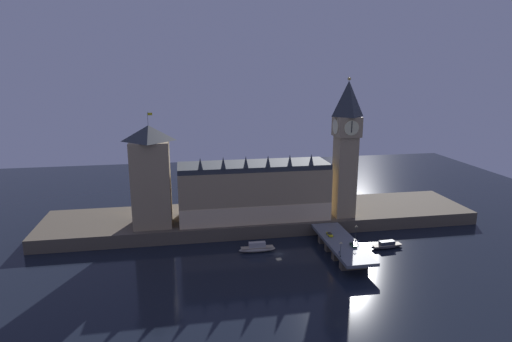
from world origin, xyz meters
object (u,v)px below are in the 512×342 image
object	(u,v)px
clock_tower	(346,145)
boat_upstream	(257,248)
car_southbound_lead	(353,245)
car_northbound_lead	(330,234)
street_lamp_near	(341,248)
pedestrian_mid_walk	(358,242)
pedestrian_near_rail	(339,252)
street_lamp_mid	(356,231)
victoria_tower	(151,176)
boat_downstream	(387,245)

from	to	relation	value
clock_tower	boat_upstream	size ratio (longest dim) A/B	4.20
car_southbound_lead	boat_upstream	xyz separation A→B (m)	(-38.83, 14.60, -4.96)
car_northbound_lead	boat_upstream	xyz separation A→B (m)	(-32.91, 1.50, -4.92)
clock_tower	street_lamp_near	distance (m)	59.68
boat_upstream	street_lamp_near	bearing A→B (deg)	-38.61
clock_tower	car_southbound_lead	xyz separation A→B (m)	(-9.47, -37.10, -36.26)
car_southbound_lead	pedestrian_mid_walk	distance (m)	3.62
pedestrian_near_rail	street_lamp_mid	bearing A→B (deg)	45.35
car_southbound_lead	clock_tower	bearing A→B (deg)	75.68
boat_upstream	car_southbound_lead	bearing A→B (deg)	-20.61
clock_tower	street_lamp_near	bearing A→B (deg)	-112.12
victoria_tower	car_northbound_lead	size ratio (longest dim) A/B	11.62
pedestrian_mid_walk	street_lamp_mid	distance (m)	4.99
boat_upstream	car_northbound_lead	bearing A→B (deg)	-2.61
car_northbound_lead	boat_downstream	distance (m)	26.67
car_southbound_lead	street_lamp_near	distance (m)	13.34
clock_tower	boat_upstream	xyz separation A→B (m)	(-48.30, -22.50, -41.22)
pedestrian_near_rail	pedestrian_mid_walk	size ratio (longest dim) A/B	0.93
pedestrian_mid_walk	pedestrian_near_rail	bearing A→B (deg)	-143.57
pedestrian_near_rail	boat_upstream	bearing A→B (deg)	144.64
street_lamp_near	victoria_tower	bearing A→B (deg)	146.48
pedestrian_near_rail	clock_tower	bearing A→B (deg)	67.26
street_lamp_near	pedestrian_near_rail	bearing A→B (deg)	80.31
street_lamp_near	boat_downstream	world-z (taller)	street_lamp_near
boat_downstream	pedestrian_mid_walk	bearing A→B (deg)	-159.04
clock_tower	street_lamp_mid	world-z (taller)	clock_tower
street_lamp_near	boat_upstream	size ratio (longest dim) A/B	0.39
car_northbound_lead	boat_upstream	world-z (taller)	car_northbound_lead
pedestrian_near_rail	street_lamp_mid	distance (m)	17.74
car_northbound_lead	pedestrian_mid_walk	size ratio (longest dim) A/B	2.49
victoria_tower	pedestrian_mid_walk	distance (m)	98.81
car_northbound_lead	car_southbound_lead	distance (m)	14.37
victoria_tower	boat_upstream	distance (m)	60.28
victoria_tower	car_northbound_lead	world-z (taller)	victoria_tower
pedestrian_mid_walk	boat_upstream	xyz separation A→B (m)	(-41.78, 12.53, -5.30)
victoria_tower	boat_upstream	world-z (taller)	victoria_tower
boat_upstream	boat_downstream	bearing A→B (deg)	-5.92
car_southbound_lead	boat_upstream	bearing A→B (deg)	159.39
pedestrian_mid_walk	street_lamp_near	world-z (taller)	street_lamp_near
clock_tower	pedestrian_near_rail	size ratio (longest dim) A/B	40.02
car_northbound_lead	street_lamp_mid	xyz separation A→B (m)	(9.27, -7.38, 3.76)
clock_tower	victoria_tower	size ratio (longest dim) A/B	1.28
pedestrian_near_rail	street_lamp_near	distance (m)	3.88
street_lamp_mid	victoria_tower	bearing A→B (deg)	158.17
street_lamp_mid	clock_tower	bearing A→B (deg)	78.97
clock_tower	pedestrian_mid_walk	bearing A→B (deg)	-100.54
pedestrian_mid_walk	car_northbound_lead	bearing A→B (deg)	128.81
victoria_tower	street_lamp_near	xyz separation A→B (m)	(75.52, -50.02, -20.41)
boat_upstream	boat_downstream	xyz separation A→B (m)	(58.63, -6.08, -0.43)
car_southbound_lead	pedestrian_mid_walk	xyz separation A→B (m)	(2.96, 2.07, 0.34)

